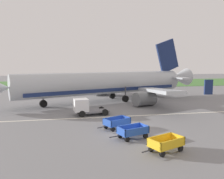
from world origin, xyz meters
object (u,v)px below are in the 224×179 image
airplane (111,83)px  baggage_cart_nearest (166,144)px  baggage_cart_second_in_row (133,131)px  service_truck_beside_carts (85,107)px  baggage_cart_third_in_row (117,123)px

airplane → baggage_cart_nearest: (-0.33, -23.00, -2.45)m
baggage_cart_nearest → baggage_cart_second_in_row: same height
airplane → baggage_cart_second_in_row: (-1.87, -19.68, -2.45)m
baggage_cart_second_in_row → service_truck_beside_carts: bearing=109.8°
airplane → baggage_cart_third_in_row: 16.92m
baggage_cart_second_in_row → baggage_cart_third_in_row: size_ratio=1.02×
baggage_cart_second_in_row → service_truck_beside_carts: service_truck_beside_carts is taller
airplane → service_truck_beside_carts: size_ratio=8.01×
baggage_cart_nearest → service_truck_beside_carts: size_ratio=0.78×
baggage_cart_nearest → baggage_cart_second_in_row: (-1.54, 3.33, 0.00)m
baggage_cart_nearest → baggage_cart_second_in_row: bearing=114.9°
airplane → baggage_cart_second_in_row: airplane is taller
baggage_cart_nearest → service_truck_beside_carts: service_truck_beside_carts is taller
airplane → baggage_cart_nearest: size_ratio=10.27×
airplane → baggage_cart_second_in_row: size_ratio=10.16×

